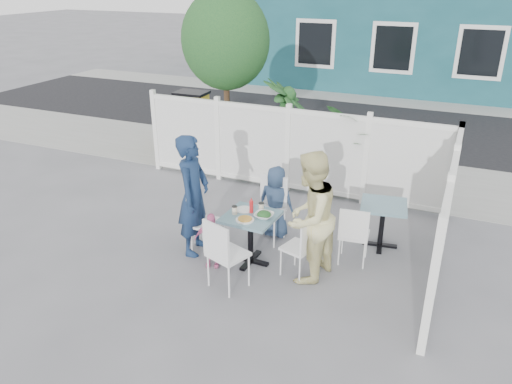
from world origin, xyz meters
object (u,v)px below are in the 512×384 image
at_px(chair_near, 223,250).
at_px(boy, 276,202).
at_px(spare_table, 383,214).
at_px(toddler, 211,240).
at_px(chair_right, 303,244).
at_px(chair_left, 202,217).
at_px(main_table, 251,226).
at_px(man, 193,195).
at_px(woman, 309,218).
at_px(chair_back, 271,204).
at_px(utility_cabinet, 193,121).

xyz_separation_m(chair_near, boy, (0.08, 1.65, -0.01)).
relative_size(spare_table, toddler, 0.92).
xyz_separation_m(chair_right, chair_near, (-0.84, -0.69, 0.08)).
relative_size(chair_left, boy, 0.83).
relative_size(main_table, man, 0.41).
xyz_separation_m(spare_table, woman, (-0.76, -1.24, 0.36)).
xyz_separation_m(chair_back, toddler, (-0.45, -1.09, -0.17)).
height_order(chair_right, man, man).
relative_size(man, boy, 1.57).
bearing_deg(chair_left, utility_cabinet, -151.66).
bearing_deg(utility_cabinet, chair_near, -57.94).
xyz_separation_m(chair_left, man, (-0.09, -0.05, 0.35)).
relative_size(chair_left, chair_right, 1.10).
height_order(utility_cabinet, toddler, utility_cabinet).
height_order(spare_table, boy, boy).
relative_size(utility_cabinet, chair_back, 1.25).
bearing_deg(chair_near, toddler, 152.45).
relative_size(chair_right, chair_back, 0.86).
xyz_separation_m(main_table, chair_right, (0.79, -0.06, -0.08)).
bearing_deg(man, woman, -97.95).
bearing_deg(toddler, chair_near, -65.74).
distance_m(main_table, chair_back, 0.79).
height_order(main_table, chair_right, chair_right).
bearing_deg(chair_back, chair_near, 92.58).
bearing_deg(boy, main_table, 86.98).
bearing_deg(boy, chair_left, 45.42).
relative_size(utility_cabinet, main_table, 1.68).
relative_size(utility_cabinet, toddler, 1.53).
bearing_deg(toddler, main_table, 14.17).
height_order(main_table, man, man).
xyz_separation_m(main_table, man, (-0.89, -0.03, 0.32)).
xyz_separation_m(chair_back, chair_near, (-0.03, -1.54, -0.00)).
height_order(boy, toddler, boy).
bearing_deg(toddler, chair_back, 48.72).
bearing_deg(chair_left, spare_table, 112.63).
xyz_separation_m(spare_table, chair_right, (-0.83, -1.26, -0.04)).
height_order(utility_cabinet, main_table, utility_cabinet).
bearing_deg(chair_back, man, 46.87).
distance_m(spare_table, man, 2.81).
height_order(utility_cabinet, chair_right, utility_cabinet).
distance_m(chair_left, man, 0.36).
height_order(chair_left, chair_near, chair_near).
distance_m(utility_cabinet, chair_back, 4.81).
height_order(utility_cabinet, boy, utility_cabinet).
bearing_deg(man, toddler, -130.99).
bearing_deg(chair_near, utility_cabinet, 143.14).
xyz_separation_m(main_table, toddler, (-0.47, -0.30, -0.17)).
xyz_separation_m(spare_table, chair_left, (-2.42, -1.18, 0.01)).
bearing_deg(woman, spare_table, 160.64).
distance_m(main_table, chair_left, 0.80).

